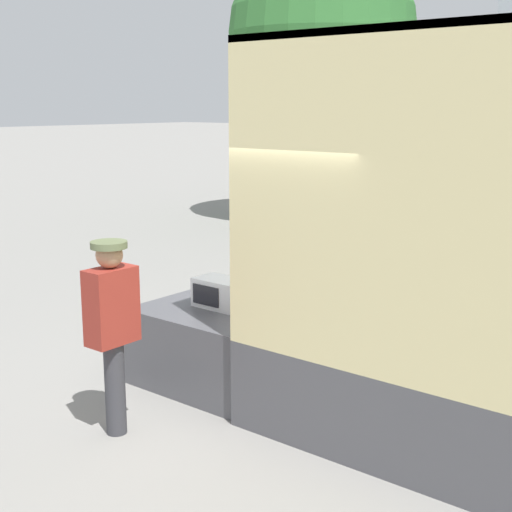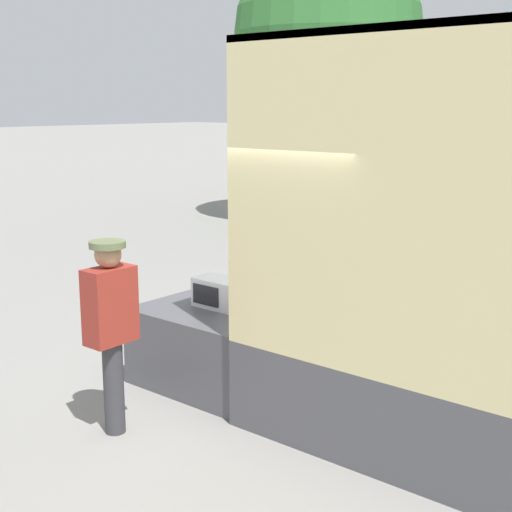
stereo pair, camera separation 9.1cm
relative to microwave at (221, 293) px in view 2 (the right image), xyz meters
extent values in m
plane|color=gray|center=(0.78, 0.38, -0.95)|extent=(160.00, 160.00, 0.00)
cube|color=beige|center=(3.07, -0.72, 1.15)|extent=(4.58, 0.06, 2.60)
cylinder|color=silver|center=(2.79, -0.19, 0.03)|extent=(0.28, 0.28, 0.35)
cube|color=olive|center=(2.52, 0.27, 0.01)|extent=(0.44, 0.32, 0.32)
cube|color=#4C4C51|center=(0.02, 0.38, -0.55)|extent=(1.52, 2.15, 0.80)
cube|color=white|center=(0.00, 0.00, 0.00)|extent=(0.54, 0.34, 0.30)
cube|color=black|center=(-0.05, -0.17, 0.00)|extent=(0.35, 0.01, 0.20)
cube|color=black|center=(0.10, 0.92, 0.07)|extent=(0.55, 0.39, 0.44)
cylinder|color=slate|center=(0.32, 0.92, 0.09)|extent=(0.21, 0.21, 0.21)
cylinder|color=orange|center=(-0.22, 0.70, 0.16)|extent=(0.04, 0.04, 0.61)
cylinder|color=orange|center=(0.43, 0.70, 0.16)|extent=(0.04, 0.04, 0.61)
cylinder|color=orange|center=(-0.22, 1.14, 0.16)|extent=(0.04, 0.04, 0.61)
cylinder|color=orange|center=(0.43, 1.14, 0.16)|extent=(0.04, 0.04, 0.61)
cylinder|color=orange|center=(0.10, 0.70, 0.45)|extent=(0.65, 0.04, 0.04)
cylinder|color=orange|center=(0.10, 1.14, 0.45)|extent=(0.65, 0.04, 0.04)
cylinder|color=#38383D|center=(0.09, -1.50, -0.53)|extent=(0.18, 0.18, 0.84)
cube|color=maroon|center=(0.09, -1.50, 0.22)|extent=(0.24, 0.44, 0.66)
sphere|color=tan|center=(0.09, -1.50, 0.66)|extent=(0.23, 0.23, 0.23)
cylinder|color=#606B47|center=(0.09, -1.50, 0.75)|extent=(0.31, 0.31, 0.06)
cylinder|color=brown|center=(-5.09, 9.39, 0.30)|extent=(0.36, 0.36, 2.51)
sphere|color=#337033|center=(-5.09, 9.39, 3.56)|extent=(4.44, 4.44, 4.44)
camera|label=1|loc=(4.73, -5.29, 1.90)|focal=50.00mm
camera|label=2|loc=(4.80, -5.23, 1.90)|focal=50.00mm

